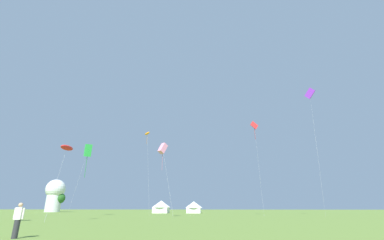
{
  "coord_description": "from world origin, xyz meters",
  "views": [
    {
      "loc": [
        3.36,
        -4.48,
        1.5
      ],
      "look_at": [
        0.0,
        32.0,
        13.93
      ],
      "focal_mm": 24.15,
      "sensor_mm": 36.0,
      "label": 1
    }
  ],
  "objects_px": {
    "kite_green_box": "(88,151)",
    "festival_tent_right": "(161,206)",
    "kite_red_diamond": "(254,127)",
    "festival_tent_center": "(194,207)",
    "observatory_dome": "(55,194)",
    "kite_red_parafoil": "(67,148)",
    "tree_distant_left": "(60,198)",
    "kite_pink_box": "(163,149)",
    "person_spectator": "(18,221)",
    "kite_purple_diamond": "(310,94)",
    "kite_orange_parafoil": "(147,134)"
  },
  "relations": [
    {
      "from": "kite_green_box",
      "to": "festival_tent_right",
      "type": "height_order",
      "value": "kite_green_box"
    },
    {
      "from": "kite_red_diamond",
      "to": "festival_tent_center",
      "type": "relative_size",
      "value": 3.98
    },
    {
      "from": "festival_tent_center",
      "to": "observatory_dome",
      "type": "distance_m",
      "value": 51.73
    },
    {
      "from": "kite_red_parafoil",
      "to": "tree_distant_left",
      "type": "relative_size",
      "value": 1.39
    },
    {
      "from": "kite_red_parafoil",
      "to": "festival_tent_right",
      "type": "xyz_separation_m",
      "value": [
        2.76,
        44.31,
        -6.57
      ]
    },
    {
      "from": "festival_tent_right",
      "to": "observatory_dome",
      "type": "height_order",
      "value": "observatory_dome"
    },
    {
      "from": "kite_red_diamond",
      "to": "kite_green_box",
      "type": "relative_size",
      "value": 1.37
    },
    {
      "from": "kite_red_diamond",
      "to": "kite_pink_box",
      "type": "bearing_deg",
      "value": -150.05
    },
    {
      "from": "kite_pink_box",
      "to": "tree_distant_left",
      "type": "height_order",
      "value": "kite_pink_box"
    },
    {
      "from": "kite_pink_box",
      "to": "kite_green_box",
      "type": "xyz_separation_m",
      "value": [
        -16.59,
        6.59,
        1.37
      ]
    },
    {
      "from": "kite_red_diamond",
      "to": "tree_distant_left",
      "type": "bearing_deg",
      "value": 149.67
    },
    {
      "from": "person_spectator",
      "to": "kite_pink_box",
      "type": "bearing_deg",
      "value": 87.23
    },
    {
      "from": "festival_tent_right",
      "to": "festival_tent_center",
      "type": "xyz_separation_m",
      "value": [
        9.03,
        0.0,
        -0.13
      ]
    },
    {
      "from": "kite_red_parafoil",
      "to": "person_spectator",
      "type": "xyz_separation_m",
      "value": [
        7.84,
        -16.05,
        -7.54
      ]
    },
    {
      "from": "kite_purple_diamond",
      "to": "person_spectator",
      "type": "distance_m",
      "value": 53.59
    },
    {
      "from": "kite_red_parafoil",
      "to": "kite_green_box",
      "type": "distance_m",
      "value": 21.08
    },
    {
      "from": "person_spectator",
      "to": "observatory_dome",
      "type": "relative_size",
      "value": 0.16
    },
    {
      "from": "kite_red_parafoil",
      "to": "kite_green_box",
      "type": "relative_size",
      "value": 0.65
    },
    {
      "from": "kite_pink_box",
      "to": "kite_red_parafoil",
      "type": "xyz_separation_m",
      "value": [
        -9.23,
        -12.77,
        -2.53
      ]
    },
    {
      "from": "kite_red_diamond",
      "to": "person_spectator",
      "type": "bearing_deg",
      "value": -115.5
    },
    {
      "from": "festival_tent_center",
      "to": "tree_distant_left",
      "type": "bearing_deg",
      "value": 162.87
    },
    {
      "from": "kite_pink_box",
      "to": "kite_red_diamond",
      "type": "xyz_separation_m",
      "value": [
        17.04,
        9.82,
        6.39
      ]
    },
    {
      "from": "kite_purple_diamond",
      "to": "festival_tent_center",
      "type": "bearing_deg",
      "value": 139.34
    },
    {
      "from": "kite_purple_diamond",
      "to": "festival_tent_center",
      "type": "height_order",
      "value": "kite_purple_diamond"
    },
    {
      "from": "kite_orange_parafoil",
      "to": "person_spectator",
      "type": "relative_size",
      "value": 9.65
    },
    {
      "from": "kite_purple_diamond",
      "to": "observatory_dome",
      "type": "distance_m",
      "value": 86.1
    },
    {
      "from": "kite_orange_parafoil",
      "to": "kite_purple_diamond",
      "type": "distance_m",
      "value": 35.02
    },
    {
      "from": "festival_tent_center",
      "to": "observatory_dome",
      "type": "relative_size",
      "value": 0.43
    },
    {
      "from": "kite_purple_diamond",
      "to": "festival_tent_right",
      "type": "relative_size",
      "value": 5.03
    },
    {
      "from": "person_spectator",
      "to": "tree_distant_left",
      "type": "relative_size",
      "value": 0.27
    },
    {
      "from": "kite_pink_box",
      "to": "festival_tent_right",
      "type": "xyz_separation_m",
      "value": [
        -6.46,
        31.54,
        -9.1
      ]
    },
    {
      "from": "kite_pink_box",
      "to": "kite_purple_diamond",
      "type": "bearing_deg",
      "value": 17.37
    },
    {
      "from": "kite_purple_diamond",
      "to": "kite_red_parafoil",
      "type": "bearing_deg",
      "value": -150.2
    },
    {
      "from": "tree_distant_left",
      "to": "observatory_dome",
      "type": "bearing_deg",
      "value": -162.6
    },
    {
      "from": "kite_red_parafoil",
      "to": "kite_green_box",
      "type": "height_order",
      "value": "kite_green_box"
    },
    {
      "from": "kite_red_parafoil",
      "to": "person_spectator",
      "type": "relative_size",
      "value": 5.09
    },
    {
      "from": "kite_purple_diamond",
      "to": "kite_red_diamond",
      "type": "bearing_deg",
      "value": 176.06
    },
    {
      "from": "kite_pink_box",
      "to": "kite_red_parafoil",
      "type": "bearing_deg",
      "value": -125.85
    },
    {
      "from": "observatory_dome",
      "to": "kite_green_box",
      "type": "bearing_deg",
      "value": -52.21
    },
    {
      "from": "kite_pink_box",
      "to": "tree_distant_left",
      "type": "distance_m",
      "value": 65.1
    },
    {
      "from": "kite_orange_parafoil",
      "to": "festival_tent_right",
      "type": "bearing_deg",
      "value": 92.77
    },
    {
      "from": "kite_red_parafoil",
      "to": "kite_orange_parafoil",
      "type": "bearing_deg",
      "value": 80.08
    },
    {
      "from": "kite_red_diamond",
      "to": "festival_tent_right",
      "type": "distance_m",
      "value": 35.56
    },
    {
      "from": "kite_purple_diamond",
      "to": "observatory_dome",
      "type": "bearing_deg",
      "value": 154.12
    },
    {
      "from": "kite_pink_box",
      "to": "person_spectator",
      "type": "relative_size",
      "value": 6.88
    },
    {
      "from": "observatory_dome",
      "to": "kite_orange_parafoil",
      "type": "bearing_deg",
      "value": -41.31
    },
    {
      "from": "festival_tent_center",
      "to": "observatory_dome",
      "type": "height_order",
      "value": "observatory_dome"
    },
    {
      "from": "kite_red_parafoil",
      "to": "festival_tent_center",
      "type": "xyz_separation_m",
      "value": [
        11.8,
        44.31,
        -6.7
      ]
    },
    {
      "from": "kite_orange_parafoil",
      "to": "kite_red_diamond",
      "type": "relative_size",
      "value": 0.89
    },
    {
      "from": "kite_green_box",
      "to": "festival_tent_center",
      "type": "bearing_deg",
      "value": 52.48
    }
  ]
}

